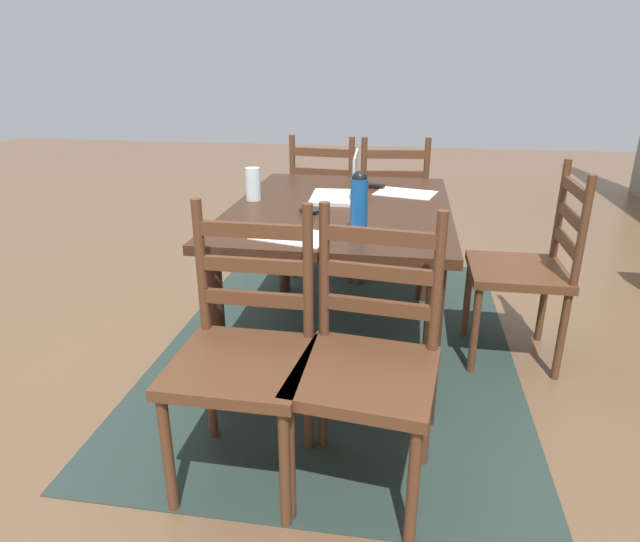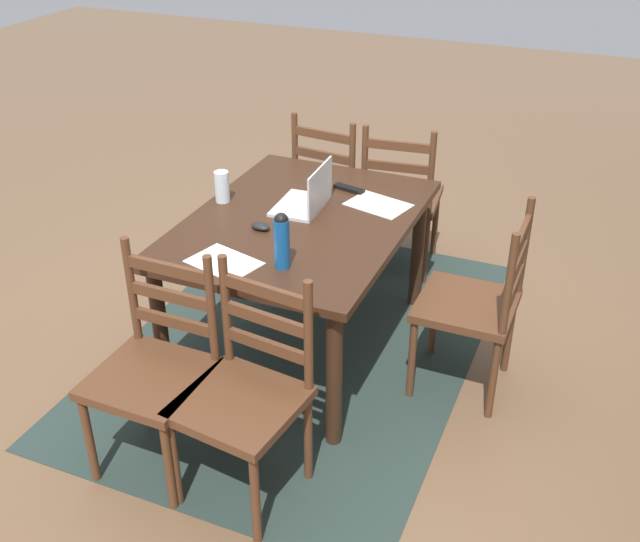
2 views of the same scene
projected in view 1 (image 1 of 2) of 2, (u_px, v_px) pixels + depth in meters
ground_plane at (339, 342)px, 2.87m from camera, size 14.00×14.00×0.00m
area_rug at (339, 341)px, 2.87m from camera, size 2.48×1.74×0.01m
dining_table at (341, 223)px, 2.64m from camera, size 1.40×1.02×0.74m
chair_far_head at (526, 269)px, 2.58m from camera, size 0.44×0.44×0.95m
chair_right_far at (367, 366)px, 1.76m from camera, size 0.49×0.49×0.95m
chair_left_far at (391, 210)px, 3.59m from camera, size 0.49×0.49×0.95m
chair_left_near at (328, 208)px, 3.65m from camera, size 0.49×0.49×0.95m
chair_right_near at (244, 355)px, 1.82m from camera, size 0.45×0.45×0.95m
laptop at (343, 187)px, 2.70m from camera, size 0.33×0.24×0.23m
water_bottle at (359, 202)px, 2.12m from camera, size 0.07×0.07×0.25m
drinking_glass at (253, 184)px, 2.67m from camera, size 0.07×0.07×0.16m
computer_mouse at (310, 210)px, 2.46m from camera, size 0.07×0.11×0.03m
tv_remote at (369, 186)px, 2.96m from camera, size 0.08×0.18×0.02m
paper_stack_left at (294, 236)px, 2.14m from camera, size 0.28×0.34×0.00m
paper_stack_right at (405, 193)px, 2.83m from camera, size 0.28×0.34×0.00m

